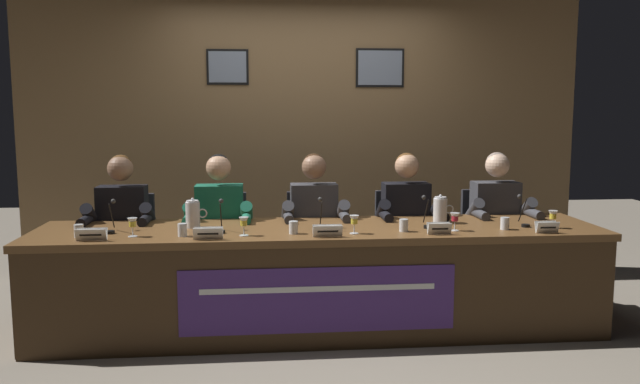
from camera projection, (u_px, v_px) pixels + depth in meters
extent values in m
plane|color=gray|center=(320.00, 328.00, 4.58)|extent=(12.00, 12.00, 0.00)
cube|color=#937047|center=(304.00, 137.00, 5.95)|extent=(5.14, 0.12, 2.60)
cube|color=black|center=(228.00, 67.00, 5.74)|extent=(0.37, 0.02, 0.31)
cube|color=#8C99AD|center=(228.00, 67.00, 5.72)|extent=(0.33, 0.01, 0.27)
cube|color=black|center=(380.00, 68.00, 5.86)|extent=(0.45, 0.02, 0.35)
cube|color=#8C99AD|center=(380.00, 68.00, 5.85)|extent=(0.41, 0.01, 0.31)
cube|color=brown|center=(320.00, 231.00, 4.49)|extent=(3.94, 0.88, 0.05)
cube|color=#402A16|center=(326.00, 299.00, 4.12)|extent=(3.88, 0.04, 0.68)
cube|color=#402A16|center=(40.00, 289.00, 4.36)|extent=(0.08, 0.80, 0.68)
cube|color=#402A16|center=(579.00, 275.00, 4.71)|extent=(0.08, 0.80, 0.68)
cube|color=#4C2D7A|center=(319.00, 300.00, 4.09)|extent=(1.78, 0.01, 0.43)
cube|color=white|center=(319.00, 289.00, 4.08)|extent=(1.51, 0.00, 0.04)
cylinder|color=black|center=(127.00, 309.00, 4.97)|extent=(0.44, 0.44, 0.02)
cylinder|color=black|center=(126.00, 283.00, 4.95)|extent=(0.05, 0.05, 0.40)
cube|color=#232328|center=(125.00, 256.00, 4.92)|extent=(0.44, 0.44, 0.03)
cube|color=#232328|center=(129.00, 221.00, 5.08)|extent=(0.40, 0.05, 0.44)
cylinder|color=black|center=(102.00, 296.00, 4.59)|extent=(0.10, 0.10, 0.45)
cylinder|color=black|center=(131.00, 295.00, 4.61)|extent=(0.10, 0.10, 0.45)
cylinder|color=black|center=(105.00, 254.00, 4.70)|extent=(0.13, 0.34, 0.13)
cylinder|color=black|center=(133.00, 253.00, 4.72)|extent=(0.13, 0.34, 0.13)
cube|color=black|center=(123.00, 217.00, 4.85)|extent=(0.36, 0.20, 0.48)
sphere|color=#8E664C|center=(120.00, 168.00, 4.78)|extent=(0.19, 0.19, 0.19)
sphere|color=#593819|center=(121.00, 166.00, 4.79)|extent=(0.17, 0.17, 0.17)
cylinder|color=black|center=(91.00, 217.00, 4.73)|extent=(0.09, 0.30, 0.25)
cylinder|color=black|center=(149.00, 217.00, 4.77)|extent=(0.09, 0.30, 0.25)
cylinder|color=black|center=(85.00, 221.00, 4.57)|extent=(0.07, 0.24, 0.07)
cylinder|color=black|center=(145.00, 220.00, 4.61)|extent=(0.07, 0.24, 0.07)
cube|color=white|center=(91.00, 235.00, 4.01)|extent=(0.19, 0.03, 0.08)
cube|color=white|center=(92.00, 234.00, 4.04)|extent=(0.19, 0.03, 0.08)
cube|color=black|center=(90.00, 235.00, 4.00)|extent=(0.13, 0.01, 0.01)
cylinder|color=white|center=(133.00, 236.00, 4.15)|extent=(0.06, 0.06, 0.00)
cylinder|color=white|center=(133.00, 232.00, 4.15)|extent=(0.01, 0.01, 0.05)
cone|color=white|center=(132.00, 223.00, 4.14)|extent=(0.06, 0.06, 0.06)
cylinder|color=yellow|center=(132.00, 224.00, 4.14)|extent=(0.04, 0.04, 0.04)
cylinder|color=silver|center=(79.00, 231.00, 4.13)|extent=(0.06, 0.06, 0.08)
cylinder|color=silver|center=(79.00, 234.00, 4.13)|extent=(0.05, 0.05, 0.05)
cylinder|color=black|center=(110.00, 232.00, 4.25)|extent=(0.06, 0.06, 0.02)
cylinder|color=black|center=(112.00, 216.00, 4.30)|extent=(0.01, 0.13, 0.18)
sphere|color=#2D2D2D|center=(113.00, 201.00, 4.35)|extent=(0.03, 0.03, 0.03)
cylinder|color=black|center=(222.00, 306.00, 5.04)|extent=(0.44, 0.44, 0.02)
cylinder|color=black|center=(221.00, 280.00, 5.01)|extent=(0.05, 0.05, 0.40)
cube|color=#232328|center=(221.00, 254.00, 4.99)|extent=(0.44, 0.44, 0.03)
cube|color=#232328|center=(222.00, 220.00, 5.15)|extent=(0.40, 0.05, 0.44)
cylinder|color=black|center=(205.00, 293.00, 4.66)|extent=(0.10, 0.10, 0.45)
cylinder|color=black|center=(232.00, 292.00, 4.68)|extent=(0.10, 0.10, 0.45)
cylinder|color=black|center=(205.00, 252.00, 4.77)|extent=(0.13, 0.34, 0.13)
cylinder|color=black|center=(232.00, 251.00, 4.79)|extent=(0.13, 0.34, 0.13)
cube|color=#196047|center=(220.00, 216.00, 4.92)|extent=(0.36, 0.20, 0.48)
sphere|color=tan|center=(219.00, 168.00, 4.85)|extent=(0.19, 0.19, 0.19)
sphere|color=black|center=(219.00, 165.00, 4.86)|extent=(0.17, 0.17, 0.17)
cylinder|color=#196047|center=(191.00, 216.00, 4.79)|extent=(0.09, 0.30, 0.25)
cylinder|color=#196047|center=(247.00, 215.00, 4.83)|extent=(0.09, 0.30, 0.25)
cylinder|color=#196047|center=(188.00, 219.00, 4.64)|extent=(0.07, 0.24, 0.07)
cylinder|color=#196047|center=(246.00, 218.00, 4.68)|extent=(0.07, 0.24, 0.07)
cube|color=white|center=(208.00, 234.00, 4.04)|extent=(0.19, 0.03, 0.08)
cube|color=white|center=(208.00, 233.00, 4.08)|extent=(0.19, 0.03, 0.08)
cube|color=black|center=(208.00, 234.00, 4.04)|extent=(0.13, 0.01, 0.01)
cylinder|color=white|center=(244.00, 235.00, 4.19)|extent=(0.06, 0.06, 0.00)
cylinder|color=white|center=(244.00, 231.00, 4.18)|extent=(0.01, 0.01, 0.05)
cone|color=white|center=(244.00, 222.00, 4.17)|extent=(0.06, 0.06, 0.06)
cylinder|color=yellow|center=(244.00, 223.00, 4.18)|extent=(0.04, 0.04, 0.04)
cylinder|color=silver|center=(182.00, 230.00, 4.16)|extent=(0.06, 0.06, 0.08)
cylinder|color=silver|center=(182.00, 232.00, 4.16)|extent=(0.05, 0.05, 0.05)
cylinder|color=black|center=(221.00, 232.00, 4.27)|extent=(0.06, 0.06, 0.02)
cylinder|color=black|center=(221.00, 215.00, 4.32)|extent=(0.01, 0.13, 0.18)
sphere|color=#2D2D2D|center=(221.00, 201.00, 4.37)|extent=(0.03, 0.03, 0.03)
cylinder|color=black|center=(314.00, 304.00, 5.11)|extent=(0.44, 0.44, 0.02)
cylinder|color=black|center=(314.00, 278.00, 5.08)|extent=(0.05, 0.05, 0.40)
cube|color=#232328|center=(314.00, 252.00, 5.05)|extent=(0.44, 0.44, 0.03)
cube|color=#232328|center=(312.00, 218.00, 5.22)|extent=(0.40, 0.05, 0.44)
cylinder|color=black|center=(304.00, 290.00, 4.73)|extent=(0.10, 0.10, 0.45)
cylinder|color=black|center=(331.00, 290.00, 4.74)|extent=(0.10, 0.10, 0.45)
cylinder|color=black|center=(303.00, 250.00, 4.84)|extent=(0.13, 0.34, 0.13)
cylinder|color=black|center=(329.00, 249.00, 4.86)|extent=(0.13, 0.34, 0.13)
cube|color=#38383D|center=(314.00, 214.00, 4.98)|extent=(0.36, 0.20, 0.48)
sphere|color=#8E664C|center=(314.00, 167.00, 4.91)|extent=(0.19, 0.19, 0.19)
sphere|color=#331E0F|center=(314.00, 165.00, 4.93)|extent=(0.17, 0.17, 0.17)
cylinder|color=#38383D|center=(288.00, 214.00, 4.86)|extent=(0.09, 0.30, 0.25)
cylinder|color=#38383D|center=(342.00, 214.00, 4.90)|extent=(0.09, 0.30, 0.25)
cylinder|color=#38383D|center=(288.00, 218.00, 4.70)|extent=(0.07, 0.24, 0.07)
cylinder|color=#38383D|center=(345.00, 217.00, 4.74)|extent=(0.07, 0.24, 0.07)
cube|color=white|center=(328.00, 231.00, 4.13)|extent=(0.19, 0.03, 0.08)
cube|color=white|center=(327.00, 230.00, 4.16)|extent=(0.19, 0.03, 0.08)
cube|color=black|center=(328.00, 231.00, 4.12)|extent=(0.13, 0.01, 0.01)
cylinder|color=white|center=(354.00, 233.00, 4.25)|extent=(0.06, 0.06, 0.00)
cylinder|color=white|center=(354.00, 229.00, 4.25)|extent=(0.01, 0.01, 0.05)
cone|color=white|center=(354.00, 220.00, 4.24)|extent=(0.06, 0.06, 0.06)
cylinder|color=yellow|center=(354.00, 221.00, 4.24)|extent=(0.04, 0.04, 0.04)
cylinder|color=silver|center=(293.00, 227.00, 4.25)|extent=(0.06, 0.06, 0.08)
cylinder|color=silver|center=(293.00, 230.00, 4.25)|extent=(0.05, 0.05, 0.05)
cylinder|color=black|center=(321.00, 230.00, 4.34)|extent=(0.06, 0.06, 0.02)
cylinder|color=black|center=(320.00, 214.00, 4.39)|extent=(0.01, 0.13, 0.18)
sphere|color=#2D2D2D|center=(319.00, 199.00, 4.44)|extent=(0.03, 0.03, 0.03)
cylinder|color=black|center=(403.00, 301.00, 5.18)|extent=(0.44, 0.44, 0.02)
cylinder|color=black|center=(404.00, 276.00, 5.15)|extent=(0.05, 0.05, 0.40)
cube|color=#232328|center=(404.00, 250.00, 5.12)|extent=(0.44, 0.44, 0.03)
cube|color=#232328|center=(399.00, 217.00, 5.29)|extent=(0.40, 0.05, 0.44)
cylinder|color=black|center=(401.00, 288.00, 4.79)|extent=(0.10, 0.10, 0.45)
cylinder|color=black|center=(427.00, 287.00, 4.81)|extent=(0.10, 0.10, 0.45)
cylinder|color=black|center=(397.00, 248.00, 4.91)|extent=(0.13, 0.34, 0.13)
cylinder|color=black|center=(423.00, 247.00, 4.92)|extent=(0.13, 0.34, 0.13)
cube|color=black|center=(406.00, 213.00, 5.05)|extent=(0.36, 0.20, 0.48)
sphere|color=tan|center=(407.00, 166.00, 4.98)|extent=(0.19, 0.19, 0.19)
sphere|color=#593819|center=(407.00, 164.00, 5.00)|extent=(0.17, 0.17, 0.17)
cylinder|color=black|center=(382.00, 213.00, 4.93)|extent=(0.09, 0.30, 0.25)
cylinder|color=black|center=(435.00, 212.00, 4.97)|extent=(0.09, 0.30, 0.25)
cylinder|color=black|center=(386.00, 216.00, 4.77)|extent=(0.07, 0.24, 0.07)
cylinder|color=black|center=(441.00, 215.00, 4.81)|extent=(0.07, 0.24, 0.07)
cube|color=white|center=(440.00, 229.00, 4.21)|extent=(0.16, 0.03, 0.08)
cube|color=white|center=(439.00, 228.00, 4.25)|extent=(0.16, 0.03, 0.08)
cube|color=black|center=(440.00, 229.00, 4.21)|extent=(0.11, 0.01, 0.01)
cylinder|color=white|center=(455.00, 230.00, 4.35)|extent=(0.06, 0.06, 0.00)
cylinder|color=white|center=(455.00, 226.00, 4.35)|extent=(0.01, 0.01, 0.05)
cone|color=white|center=(455.00, 218.00, 4.34)|extent=(0.06, 0.06, 0.06)
cylinder|color=#B21E2D|center=(455.00, 219.00, 4.34)|extent=(0.04, 0.04, 0.04)
cylinder|color=silver|center=(404.00, 225.00, 4.32)|extent=(0.06, 0.06, 0.08)
cylinder|color=silver|center=(404.00, 228.00, 4.33)|extent=(0.05, 0.05, 0.05)
cylinder|color=black|center=(428.00, 227.00, 4.44)|extent=(0.06, 0.06, 0.02)
cylinder|color=black|center=(426.00, 211.00, 4.49)|extent=(0.01, 0.13, 0.18)
sphere|color=#2D2D2D|center=(424.00, 197.00, 4.54)|extent=(0.03, 0.03, 0.03)
cylinder|color=black|center=(490.00, 299.00, 5.24)|extent=(0.44, 0.44, 0.02)
cylinder|color=black|center=(491.00, 274.00, 5.22)|extent=(0.05, 0.05, 0.40)
cube|color=#232328|center=(492.00, 248.00, 5.19)|extent=(0.44, 0.44, 0.03)
cube|color=#232328|center=(485.00, 215.00, 5.36)|extent=(0.40, 0.05, 0.44)
cylinder|color=black|center=(495.00, 285.00, 4.86)|extent=(0.10, 0.10, 0.45)
cylinder|color=black|center=(520.00, 285.00, 4.88)|extent=(0.10, 0.10, 0.45)
cylinder|color=black|center=(489.00, 246.00, 4.97)|extent=(0.13, 0.34, 0.13)
cylinder|color=black|center=(514.00, 245.00, 4.99)|extent=(0.13, 0.34, 0.13)
cube|color=#38383D|center=(495.00, 212.00, 5.12)|extent=(0.36, 0.20, 0.48)
sphere|color=beige|center=(497.00, 165.00, 5.05)|extent=(0.19, 0.19, 0.19)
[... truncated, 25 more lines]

